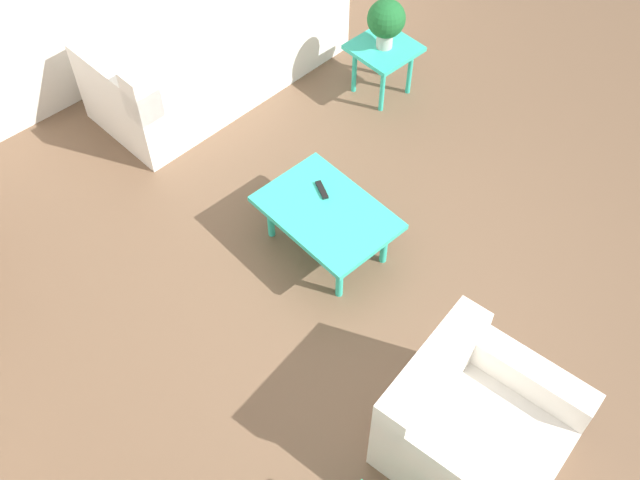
{
  "coord_description": "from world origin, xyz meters",
  "views": [
    {
      "loc": [
        -1.86,
        2.24,
        4.19
      ],
      "look_at": [
        0.24,
        0.32,
        0.55
      ],
      "focal_mm": 42.0,
      "sensor_mm": 36.0,
      "label": 1
    }
  ],
  "objects_px": {
    "sofa": "(224,53)",
    "coffee_table": "(327,215)",
    "side_table_plant": "(383,54)",
    "potted_plant": "(386,20)",
    "armchair": "(473,427)"
  },
  "relations": [
    {
      "from": "potted_plant",
      "to": "side_table_plant",
      "type": "bearing_deg",
      "value": 180.0
    },
    {
      "from": "sofa",
      "to": "side_table_plant",
      "type": "xyz_separation_m",
      "value": [
        -0.96,
        -0.89,
        0.07
      ]
    },
    {
      "from": "coffee_table",
      "to": "potted_plant",
      "type": "distance_m",
      "value": 1.76
    },
    {
      "from": "armchair",
      "to": "coffee_table",
      "type": "xyz_separation_m",
      "value": [
        1.64,
        -0.41,
        0.05
      ]
    },
    {
      "from": "side_table_plant",
      "to": "potted_plant",
      "type": "xyz_separation_m",
      "value": [
        0.0,
        0.0,
        0.32
      ]
    },
    {
      "from": "armchair",
      "to": "side_table_plant",
      "type": "height_order",
      "value": "armchair"
    },
    {
      "from": "armchair",
      "to": "side_table_plant",
      "type": "bearing_deg",
      "value": 44.51
    },
    {
      "from": "coffee_table",
      "to": "side_table_plant",
      "type": "distance_m",
      "value": 1.72
    },
    {
      "from": "armchair",
      "to": "side_table_plant",
      "type": "relative_size",
      "value": 2.11
    },
    {
      "from": "armchair",
      "to": "coffee_table",
      "type": "bearing_deg",
      "value": 66.73
    },
    {
      "from": "potted_plant",
      "to": "armchair",
      "type": "bearing_deg",
      "value": 143.58
    },
    {
      "from": "sofa",
      "to": "coffee_table",
      "type": "bearing_deg",
      "value": 70.3
    },
    {
      "from": "side_table_plant",
      "to": "coffee_table",
      "type": "bearing_deg",
      "value": 121.8
    },
    {
      "from": "sofa",
      "to": "side_table_plant",
      "type": "relative_size",
      "value": 4.55
    },
    {
      "from": "coffee_table",
      "to": "side_table_plant",
      "type": "relative_size",
      "value": 1.88
    }
  ]
}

